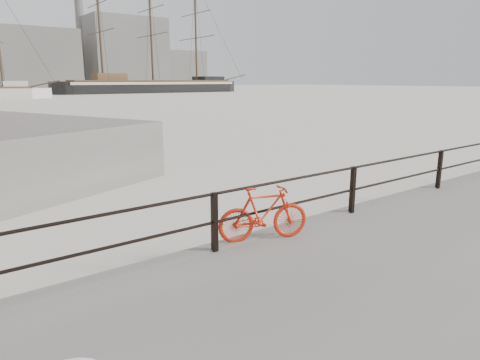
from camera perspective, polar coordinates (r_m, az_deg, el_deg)
ground at (r=9.65m, az=13.78°, el=-6.00°), size 400.00×400.00×0.00m
guardrail at (r=9.33m, az=14.78°, el=-1.28°), size 28.00×0.10×1.00m
bicycle at (r=7.48m, az=3.16°, el=-4.49°), size 1.61×0.79×0.98m
barque_black at (r=108.93m, az=-11.43°, el=11.34°), size 54.25×18.87×30.90m
industrial_west at (r=148.31m, az=-27.34°, el=14.09°), size 32.00×18.00×18.00m
industrial_mid at (r=163.24m, az=-15.19°, el=15.92°), size 26.00×20.00×24.00m
industrial_east at (r=177.49m, az=-8.62°, el=14.35°), size 20.00×16.00×14.00m
smokestack at (r=164.35m, az=-20.55°, el=19.04°), size 2.80×2.80×44.00m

